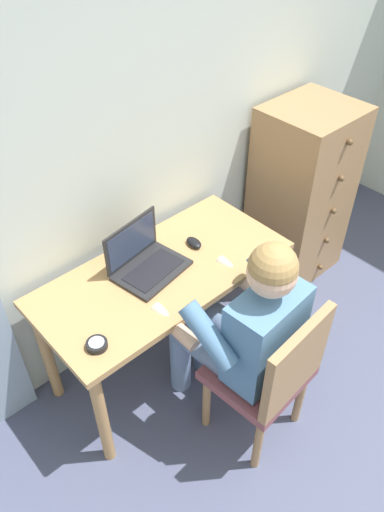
% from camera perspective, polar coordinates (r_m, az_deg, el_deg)
% --- Properties ---
extents(wall_back, '(4.80, 0.05, 2.50)m').
position_cam_1_polar(wall_back, '(2.46, -4.91, 14.68)').
color(wall_back, silver).
rests_on(wall_back, ground_plane).
extents(desk, '(1.27, 0.60, 0.71)m').
position_cam_1_polar(desk, '(2.47, -3.28, -3.45)').
color(desk, tan).
rests_on(desk, ground_plane).
extents(dresser, '(0.53, 0.50, 1.15)m').
position_cam_1_polar(dresser, '(3.23, 12.40, 6.99)').
color(dresser, '#9E754C').
rests_on(dresser, ground_plane).
extents(chair, '(0.45, 0.43, 0.87)m').
position_cam_1_polar(chair, '(2.32, 9.07, -13.16)').
color(chair, brown).
rests_on(chair, ground_plane).
extents(person_seated, '(0.55, 0.60, 1.18)m').
position_cam_1_polar(person_seated, '(2.24, 5.83, -7.90)').
color(person_seated, '#6B84AD').
rests_on(person_seated, ground_plane).
extents(laptop, '(0.38, 0.30, 0.24)m').
position_cam_1_polar(laptop, '(2.39, -5.43, -0.48)').
color(laptop, '#232326').
rests_on(laptop, desk).
extents(computer_mouse, '(0.07, 0.11, 0.03)m').
position_cam_1_polar(computer_mouse, '(2.53, 0.22, 1.55)').
color(computer_mouse, black).
rests_on(computer_mouse, desk).
extents(desk_clock, '(0.09, 0.09, 0.03)m').
position_cam_1_polar(desk_clock, '(2.11, -10.87, -9.96)').
color(desk_clock, black).
rests_on(desk_clock, desk).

